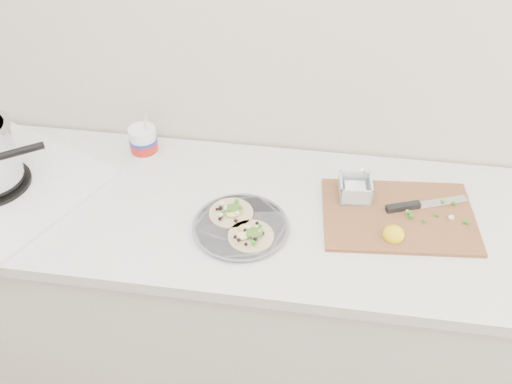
# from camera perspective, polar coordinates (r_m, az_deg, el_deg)

# --- Properties ---
(counter) EXTENTS (2.44, 0.66, 0.90)m
(counter) POSITION_cam_1_polar(r_m,az_deg,el_deg) (2.11, -7.71, -9.72)
(counter) COLOR silver
(counter) RESTS_ON ground
(taco_plate) EXTENTS (0.28, 0.28, 0.04)m
(taco_plate) POSITION_cam_1_polar(r_m,az_deg,el_deg) (1.66, -1.54, -3.25)
(taco_plate) COLOR slate
(taco_plate) RESTS_ON counter
(tub) EXTENTS (0.09, 0.09, 0.21)m
(tub) POSITION_cam_1_polar(r_m,az_deg,el_deg) (1.94, -11.16, 5.11)
(tub) COLOR white
(tub) RESTS_ON counter
(cutboard) EXTENTS (0.47, 0.35, 0.07)m
(cutboard) POSITION_cam_1_polar(r_m,az_deg,el_deg) (1.75, 13.85, -1.79)
(cutboard) COLOR brown
(cutboard) RESTS_ON counter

